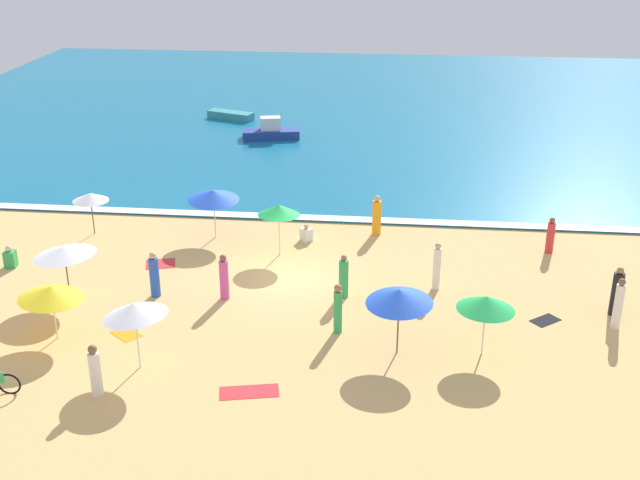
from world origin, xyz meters
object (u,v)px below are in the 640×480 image
(beachgoer_10, at_px, (437,267))
(beachgoer_5, at_px, (154,275))
(beachgoer_2, at_px, (10,258))
(beach_umbrella_6, at_px, (399,296))
(beach_umbrella_3, at_px, (486,303))
(beach_umbrella_1, at_px, (51,292))
(beachgoer_8, at_px, (224,278))
(beach_umbrella_5, at_px, (213,195))
(beach_umbrella_2, at_px, (64,251))
(small_boat_1, at_px, (231,115))
(beachgoer_4, at_px, (377,216))
(beachgoer_7, at_px, (618,305))
(beach_umbrella_0, at_px, (134,310))
(small_boat_0, at_px, (271,131))
(beachgoer_1, at_px, (550,236))
(beachgoer_12, at_px, (95,371))
(beachgoer_9, at_px, (338,309))
(beach_umbrella_7, at_px, (279,210))
(beachgoer_0, at_px, (306,234))
(beachgoer_6, at_px, (344,277))
(beachgoer_3, at_px, (617,293))
(beach_umbrella_4, at_px, (90,197))

(beachgoer_10, bearing_deg, beachgoer_5, -170.78)
(beachgoer_2, bearing_deg, beach_umbrella_6, -17.90)
(beach_umbrella_3, height_order, beachgoer_5, beach_umbrella_3)
(beach_umbrella_1, bearing_deg, beachgoer_10, 21.70)
(beachgoer_2, relative_size, beachgoer_8, 0.52)
(beach_umbrella_3, bearing_deg, beach_umbrella_5, 141.21)
(beach_umbrella_2, relative_size, small_boat_1, 0.82)
(beachgoer_2, xyz_separation_m, beachgoer_4, (14.62, 4.99, 0.45))
(beachgoer_5, distance_m, beachgoer_7, 16.63)
(beach_umbrella_0, bearing_deg, small_boat_0, 90.20)
(beachgoer_1, distance_m, small_boat_0, 21.48)
(small_boat_0, bearing_deg, beach_umbrella_0, -89.80)
(beachgoer_1, bearing_deg, beach_umbrella_1, -152.88)
(beach_umbrella_1, bearing_deg, beachgoer_12, -50.31)
(beachgoer_5, relative_size, beachgoer_9, 0.98)
(beach_umbrella_5, bearing_deg, beachgoer_12, -93.61)
(beach_umbrella_0, relative_size, beachgoer_2, 2.84)
(beach_umbrella_0, bearing_deg, beach_umbrella_1, 156.09)
(beach_umbrella_7, height_order, small_boat_1, beach_umbrella_7)
(beach_umbrella_3, xyz_separation_m, beachgoer_2, (-18.47, 4.84, -1.47))
(beachgoer_0, xyz_separation_m, beachgoer_5, (-5.00, -5.87, 0.53))
(beachgoer_5, relative_size, beachgoer_6, 1.05)
(beachgoer_7, bearing_deg, beachgoer_8, 176.74)
(beach_umbrella_3, bearing_deg, beachgoer_10, 106.48)
(beachgoer_6, relative_size, beachgoer_9, 0.93)
(beach_umbrella_0, height_order, beachgoer_2, beach_umbrella_0)
(beach_umbrella_7, xyz_separation_m, beachgoer_7, (12.55, -5.00, -1.09))
(beachgoer_6, bearing_deg, beachgoer_1, 30.91)
(beachgoer_5, distance_m, small_boat_0, 21.54)
(beachgoer_8, bearing_deg, beach_umbrella_0, -108.53)
(beach_umbrella_6, distance_m, beach_umbrella_7, 8.97)
(beach_umbrella_5, relative_size, beachgoer_1, 1.79)
(beach_umbrella_7, bearing_deg, beach_umbrella_5, 153.21)
(beachgoer_6, xyz_separation_m, small_boat_1, (-9.64, 25.31, -0.44))
(beach_umbrella_0, relative_size, beachgoer_6, 1.56)
(beach_umbrella_3, bearing_deg, beach_umbrella_2, 170.92)
(beach_umbrella_6, xyz_separation_m, beachgoer_3, (7.72, 3.48, -1.21))
(beachgoer_12, bearing_deg, beach_umbrella_2, 118.87)
(beach_umbrella_1, relative_size, beachgoer_1, 1.78)
(beach_umbrella_3, relative_size, beachgoer_10, 1.38)
(beachgoer_0, height_order, beachgoer_5, beachgoer_5)
(beachgoer_4, distance_m, small_boat_1, 21.86)
(beach_umbrella_4, bearing_deg, small_boat_1, 84.61)
(small_boat_1, bearing_deg, beach_umbrella_3, -63.42)
(beachgoer_6, height_order, beachgoer_7, beachgoer_7)
(beachgoer_9, bearing_deg, beach_umbrella_7, 115.38)
(beachgoer_3, bearing_deg, beachgoer_10, 167.57)
(beach_umbrella_0, height_order, beachgoer_7, beach_umbrella_0)
(beachgoer_6, relative_size, small_boat_1, 0.51)
(beachgoer_2, xyz_separation_m, beachgoer_9, (13.65, -3.92, 0.51))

